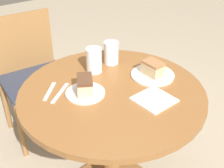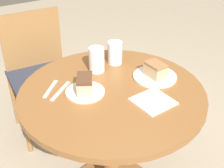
# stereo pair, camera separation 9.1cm
# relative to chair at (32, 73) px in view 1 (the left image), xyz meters

# --- Properties ---
(table) EXTENTS (0.92, 0.92, 0.76)m
(table) POSITION_rel_chair_xyz_m (0.11, -0.85, 0.06)
(table) COLOR brown
(table) RESTS_ON ground_plane
(chair) EXTENTS (0.46, 0.42, 0.89)m
(chair) POSITION_rel_chair_xyz_m (0.00, 0.00, 0.00)
(chair) COLOR olive
(chair) RESTS_ON ground_plane
(plate_near) EXTENTS (0.19, 0.19, 0.01)m
(plate_near) POSITION_rel_chair_xyz_m (-0.01, -0.80, 0.28)
(plate_near) COLOR silver
(plate_near) RESTS_ON table
(plate_far) EXTENTS (0.23, 0.23, 0.01)m
(plate_far) POSITION_rel_chair_xyz_m (0.37, -0.85, 0.28)
(plate_far) COLOR silver
(plate_far) RESTS_ON table
(cake_slice_near) EXTENTS (0.12, 0.14, 0.08)m
(cake_slice_near) POSITION_rel_chair_xyz_m (-0.01, -0.80, 0.32)
(cake_slice_near) COLOR beige
(cake_slice_near) RESTS_ON plate_near
(cake_slice_far) EXTENTS (0.09, 0.12, 0.07)m
(cake_slice_far) POSITION_rel_chair_xyz_m (0.37, -0.85, 0.32)
(cake_slice_far) COLOR tan
(cake_slice_far) RESTS_ON plate_far
(glass_lemonade) EXTENTS (0.08, 0.08, 0.13)m
(glass_lemonade) POSITION_rel_chair_xyz_m (0.27, -0.61, 0.33)
(glass_lemonade) COLOR beige
(glass_lemonade) RESTS_ON table
(glass_water) EXTENTS (0.08, 0.08, 0.14)m
(glass_water) POSITION_rel_chair_xyz_m (0.14, -0.64, 0.33)
(glass_water) COLOR silver
(glass_water) RESTS_ON table
(napkin_stack) EXTENTS (0.18, 0.18, 0.01)m
(napkin_stack) POSITION_rel_chair_xyz_m (0.23, -1.03, 0.28)
(napkin_stack) COLOR white
(napkin_stack) RESTS_ON table
(fork) EXTENTS (0.15, 0.13, 0.00)m
(fork) POSITION_rel_chair_xyz_m (-0.11, -0.73, 0.28)
(fork) COLOR silver
(fork) RESTS_ON table
(spoon) EXTENTS (0.12, 0.13, 0.00)m
(spoon) POSITION_rel_chair_xyz_m (-0.15, -0.68, 0.28)
(spoon) COLOR silver
(spoon) RESTS_ON table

